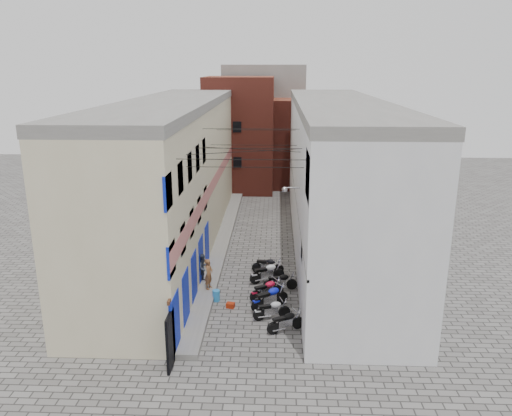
# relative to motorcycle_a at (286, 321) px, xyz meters

# --- Properties ---
(ground) EXTENTS (90.00, 90.00, 0.00)m
(ground) POSITION_rel_motorcycle_a_xyz_m (-1.81, -2.38, -0.50)
(ground) COLOR #5B5856
(ground) RESTS_ON ground
(plinth) EXTENTS (0.90, 26.00, 0.25)m
(plinth) POSITION_rel_motorcycle_a_xyz_m (-3.86, 10.62, -0.38)
(plinth) COLOR slate
(plinth) RESTS_ON ground
(building_left) EXTENTS (5.10, 27.00, 9.00)m
(building_left) POSITION_rel_motorcycle_a_xyz_m (-6.79, 10.57, 4.00)
(building_left) COLOR #C5BB95
(building_left) RESTS_ON ground
(building_right) EXTENTS (5.94, 26.00, 9.00)m
(building_right) POSITION_rel_motorcycle_a_xyz_m (3.19, 10.62, 4.01)
(building_right) COLOR silver
(building_right) RESTS_ON ground
(building_far_brick_left) EXTENTS (6.00, 6.00, 10.00)m
(building_far_brick_left) POSITION_rel_motorcycle_a_xyz_m (-3.81, 25.62, 4.50)
(building_far_brick_left) COLOR maroon
(building_far_brick_left) RESTS_ON ground
(building_far_brick_right) EXTENTS (5.00, 6.00, 8.00)m
(building_far_brick_right) POSITION_rel_motorcycle_a_xyz_m (1.19, 27.62, 3.50)
(building_far_brick_right) COLOR maroon
(building_far_brick_right) RESTS_ON ground
(building_far_concrete) EXTENTS (8.00, 5.00, 11.00)m
(building_far_concrete) POSITION_rel_motorcycle_a_xyz_m (-1.81, 31.62, 5.00)
(building_far_concrete) COLOR slate
(building_far_concrete) RESTS_ON ground
(far_shopfront) EXTENTS (2.00, 0.30, 2.40)m
(far_shopfront) POSITION_rel_motorcycle_a_xyz_m (-1.81, 22.82, 0.70)
(far_shopfront) COLOR black
(far_shopfront) RESTS_ON ground
(overhead_wires) EXTENTS (5.80, 13.02, 1.32)m
(overhead_wires) POSITION_rel_motorcycle_a_xyz_m (-1.81, 5.27, 6.62)
(overhead_wires) COLOR black
(overhead_wires) RESTS_ON ground
(motorcycle_a) EXTENTS (1.79, 1.25, 1.00)m
(motorcycle_a) POSITION_rel_motorcycle_a_xyz_m (0.00, 0.00, 0.00)
(motorcycle_a) COLOR black
(motorcycle_a) RESTS_ON ground
(motorcycle_b) EXTENTS (1.80, 1.01, 1.00)m
(motorcycle_b) POSITION_rel_motorcycle_a_xyz_m (-0.61, 1.06, -0.00)
(motorcycle_b) COLOR silver
(motorcycle_b) RESTS_ON ground
(motorcycle_c) EXTENTS (2.01, 1.70, 1.17)m
(motorcycle_c) POSITION_rel_motorcycle_a_xyz_m (-0.71, 2.12, 0.08)
(motorcycle_c) COLOR #0E1BD5
(motorcycle_c) RESTS_ON ground
(motorcycle_d) EXTENTS (1.86, 1.50, 1.07)m
(motorcycle_d) POSITION_rel_motorcycle_a_xyz_m (-0.88, 3.03, 0.03)
(motorcycle_d) COLOR red
(motorcycle_d) RESTS_ON ground
(motorcycle_e) EXTENTS (1.81, 0.81, 1.01)m
(motorcycle_e) POSITION_rel_motorcycle_a_xyz_m (-0.22, 4.08, 0.01)
(motorcycle_e) COLOR black
(motorcycle_e) RESTS_ON ground
(motorcycle_f) EXTENTS (2.02, 1.42, 1.13)m
(motorcycle_f) POSITION_rel_motorcycle_a_xyz_m (-0.90, 5.03, 0.07)
(motorcycle_f) COLOR silver
(motorcycle_f) RESTS_ON ground
(motorcycle_g) EXTENTS (1.81, 0.74, 1.02)m
(motorcycle_g) POSITION_rel_motorcycle_a_xyz_m (-0.89, 6.16, 0.01)
(motorcycle_g) COLOR black
(motorcycle_g) RESTS_ON ground
(person_a) EXTENTS (0.51, 0.65, 1.56)m
(person_a) POSITION_rel_motorcycle_a_xyz_m (-3.76, 3.57, 0.53)
(person_a) COLOR brown
(person_a) RESTS_ON plinth
(person_b) EXTENTS (0.89, 0.91, 1.47)m
(person_b) POSITION_rel_motorcycle_a_xyz_m (-4.16, 4.43, 0.49)
(person_b) COLOR #313849
(person_b) RESTS_ON plinth
(water_jug_near) EXTENTS (0.40, 0.40, 0.55)m
(water_jug_near) POSITION_rel_motorcycle_a_xyz_m (-3.30, 2.73, -0.22)
(water_jug_near) COLOR #2A89D3
(water_jug_near) RESTS_ON ground
(water_jug_far) EXTENTS (0.31, 0.31, 0.47)m
(water_jug_far) POSITION_rel_motorcycle_a_xyz_m (-3.36, 2.93, -0.27)
(water_jug_far) COLOR blue
(water_jug_far) RESTS_ON ground
(red_crate) EXTENTS (0.42, 0.35, 0.23)m
(red_crate) POSITION_rel_motorcycle_a_xyz_m (-2.56, 2.06, -0.38)
(red_crate) COLOR #9B230B
(red_crate) RESTS_ON ground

